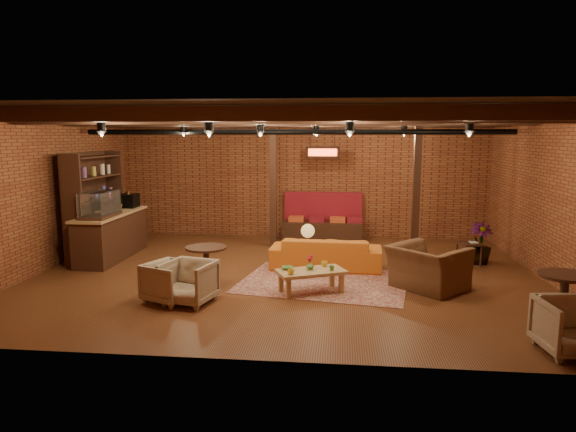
# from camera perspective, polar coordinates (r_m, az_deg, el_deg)

# --- Properties ---
(floor) EXTENTS (10.00, 10.00, 0.00)m
(floor) POSITION_cam_1_polar(r_m,az_deg,el_deg) (10.41, -0.22, -6.52)
(floor) COLOR #3E1B0F
(floor) RESTS_ON ground
(ceiling) EXTENTS (10.00, 8.00, 0.02)m
(ceiling) POSITION_cam_1_polar(r_m,az_deg,el_deg) (10.04, -0.23, 11.37)
(ceiling) COLOR black
(ceiling) RESTS_ON wall_back
(wall_back) EXTENTS (10.00, 0.02, 3.20)m
(wall_back) POSITION_cam_1_polar(r_m,az_deg,el_deg) (14.06, 1.52, 4.16)
(wall_back) COLOR brown
(wall_back) RESTS_ON ground
(wall_front) EXTENTS (10.00, 0.02, 3.20)m
(wall_front) POSITION_cam_1_polar(r_m,az_deg,el_deg) (6.18, -4.20, -2.08)
(wall_front) COLOR brown
(wall_front) RESTS_ON ground
(wall_left) EXTENTS (0.02, 8.00, 3.20)m
(wall_left) POSITION_cam_1_polar(r_m,az_deg,el_deg) (11.73, -25.31, 2.34)
(wall_left) COLOR brown
(wall_left) RESTS_ON ground
(wall_right) EXTENTS (0.02, 8.00, 3.20)m
(wall_right) POSITION_cam_1_polar(r_m,az_deg,el_deg) (10.78, 27.25, 1.69)
(wall_right) COLOR brown
(wall_right) RESTS_ON ground
(ceiling_beams) EXTENTS (9.80, 6.40, 0.22)m
(ceiling_beams) POSITION_cam_1_polar(r_m,az_deg,el_deg) (10.03, -0.23, 10.68)
(ceiling_beams) COLOR #321910
(ceiling_beams) RESTS_ON ceiling
(ceiling_pipe) EXTENTS (9.60, 0.12, 0.12)m
(ceiling_pipe) POSITION_cam_1_polar(r_m,az_deg,el_deg) (11.62, 0.63, 9.32)
(ceiling_pipe) COLOR black
(ceiling_pipe) RESTS_ON ceiling
(post_left) EXTENTS (0.16, 0.16, 3.20)m
(post_left) POSITION_cam_1_polar(r_m,az_deg,el_deg) (12.74, -1.66, 3.66)
(post_left) COLOR #321910
(post_left) RESTS_ON ground
(post_right) EXTENTS (0.16, 0.16, 3.20)m
(post_right) POSITION_cam_1_polar(r_m,az_deg,el_deg) (12.15, 14.08, 3.13)
(post_right) COLOR #321910
(post_right) RESTS_ON ground
(service_counter) EXTENTS (0.80, 2.50, 1.60)m
(service_counter) POSITION_cam_1_polar(r_m,az_deg,el_deg) (12.29, -19.07, -0.79)
(service_counter) COLOR #321910
(service_counter) RESTS_ON ground
(plant_counter) EXTENTS (0.35, 0.39, 0.30)m
(plant_counter) POSITION_cam_1_polar(r_m,az_deg,el_deg) (12.37, -18.36, 1.27)
(plant_counter) COLOR #337F33
(plant_counter) RESTS_ON service_counter
(shelving_hutch) EXTENTS (0.52, 2.00, 2.40)m
(shelving_hutch) POSITION_cam_1_polar(r_m,az_deg,el_deg) (12.50, -20.63, 1.13)
(shelving_hutch) COLOR #321910
(shelving_hutch) RESTS_ON ground
(banquette) EXTENTS (2.10, 0.70, 1.00)m
(banquette) POSITION_cam_1_polar(r_m,az_deg,el_deg) (13.72, 3.86, -0.61)
(banquette) COLOR maroon
(banquette) RESTS_ON ground
(service_sign) EXTENTS (0.86, 0.06, 0.30)m
(service_sign) POSITION_cam_1_polar(r_m,az_deg,el_deg) (13.09, 3.87, 7.07)
(service_sign) COLOR #FF4019
(service_sign) RESTS_ON ceiling
(ceiling_spotlights) EXTENTS (6.40, 4.40, 0.28)m
(ceiling_spotlights) POSITION_cam_1_polar(r_m,az_deg,el_deg) (10.03, -0.23, 9.43)
(ceiling_spotlights) COLOR black
(ceiling_spotlights) RESTS_ON ceiling
(rug) EXTENTS (3.45, 2.86, 0.01)m
(rug) POSITION_cam_1_polar(r_m,az_deg,el_deg) (9.92, 4.02, -7.30)
(rug) COLOR maroon
(rug) RESTS_ON floor
(sofa) EXTENTS (2.33, 0.99, 0.67)m
(sofa) POSITION_cam_1_polar(r_m,az_deg,el_deg) (10.81, 4.25, -4.12)
(sofa) COLOR #C7631B
(sofa) RESTS_ON floor
(coffee_table) EXTENTS (1.33, 1.04, 0.66)m
(coffee_table) POSITION_cam_1_polar(r_m,az_deg,el_deg) (9.17, 2.49, -6.31)
(coffee_table) COLOR #9F7E4A
(coffee_table) RESTS_ON floor
(side_table_lamp) EXTENTS (0.53, 0.53, 0.92)m
(side_table_lamp) POSITION_cam_1_polar(r_m,az_deg,el_deg) (10.88, 2.21, -2.04)
(side_table_lamp) COLOR #321910
(side_table_lamp) RESTS_ON floor
(round_table_left) EXTENTS (0.75, 0.75, 0.78)m
(round_table_left) POSITION_cam_1_polar(r_m,az_deg,el_deg) (9.50, -9.06, -4.86)
(round_table_left) COLOR #321910
(round_table_left) RESTS_ON floor
(armchair_a) EXTENTS (0.92, 0.95, 0.76)m
(armchair_a) POSITION_cam_1_polar(r_m,az_deg,el_deg) (8.90, -12.98, -6.94)
(armchair_a) COLOR beige
(armchair_a) RESTS_ON floor
(armchair_b) EXTENTS (0.93, 0.89, 0.79)m
(armchair_b) POSITION_cam_1_polar(r_m,az_deg,el_deg) (8.75, -10.97, -7.01)
(armchair_b) COLOR beige
(armchair_b) RESTS_ON floor
(armchair_right) EXTENTS (1.44, 1.44, 1.08)m
(armchair_right) POSITION_cam_1_polar(r_m,az_deg,el_deg) (9.65, 15.30, -4.78)
(armchair_right) COLOR brown
(armchair_right) RESTS_ON floor
(side_table_book) EXTENTS (0.56, 0.56, 0.52)m
(side_table_book) POSITION_cam_1_polar(r_m,az_deg,el_deg) (11.69, 19.50, -3.00)
(side_table_book) COLOR #321910
(side_table_book) RESTS_ON floor
(round_table_right) EXTENTS (0.73, 0.73, 0.85)m
(round_table_right) POSITION_cam_1_polar(r_m,az_deg,el_deg) (8.32, 28.33, -7.56)
(round_table_right) COLOR #321910
(round_table_right) RESTS_ON floor
(armchair_far) EXTENTS (0.85, 0.80, 0.79)m
(armchair_far) POSITION_cam_1_polar(r_m,az_deg,el_deg) (7.61, 29.05, -10.48)
(armchair_far) COLOR beige
(armchair_far) RESTS_ON floor
(plant_tall) EXTENTS (1.71, 1.71, 2.69)m
(plant_tall) POSITION_cam_1_polar(r_m,az_deg,el_deg) (11.78, 20.79, 1.38)
(plant_tall) COLOR #4C7F4C
(plant_tall) RESTS_ON floor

